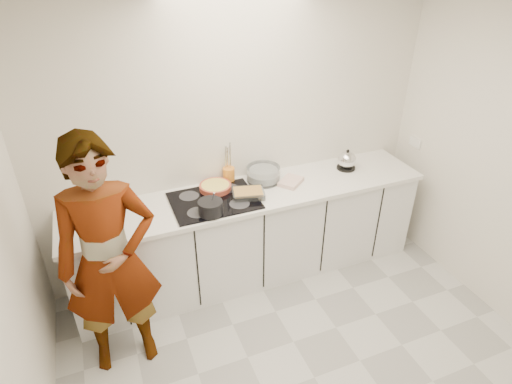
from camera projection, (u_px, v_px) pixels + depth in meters
name	position (u px, v px, depth m)	size (l,w,h in m)	color
floor	(315.00, 378.00, 3.20)	(3.60, 3.20, 0.00)	beige
wall_back	(238.00, 138.00, 3.81)	(3.60, 0.00, 2.60)	silver
base_cabinets	(252.00, 236.00, 4.00)	(3.20, 0.58, 0.87)	white
countertop	(252.00, 194.00, 3.77)	(3.24, 0.64, 0.04)	white
hob	(214.00, 201.00, 3.62)	(0.72, 0.54, 0.01)	black
tart_dish	(215.00, 187.00, 3.76)	(0.34, 0.34, 0.05)	#A9432F
saucepan	(210.00, 207.00, 3.42)	(0.24, 0.24, 0.19)	black
baking_dish	(248.00, 193.00, 3.66)	(0.31, 0.26, 0.05)	silver
mixing_bowl	(263.00, 175.00, 3.90)	(0.38, 0.38, 0.14)	silver
tea_towel	(291.00, 182.00, 3.88)	(0.23, 0.17, 0.04)	white
kettle	(347.00, 161.00, 4.10)	(0.20, 0.20, 0.20)	black
utensil_crock	(229.00, 175.00, 3.90)	(0.11, 0.11, 0.13)	orange
cook	(110.00, 261.00, 2.92)	(0.68, 0.45, 1.86)	white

